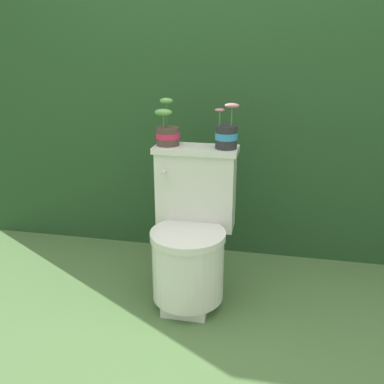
# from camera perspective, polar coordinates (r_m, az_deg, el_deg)

# --- Properties ---
(ground_plane) EXTENTS (12.00, 12.00, 0.00)m
(ground_plane) POSITION_cam_1_polar(r_m,az_deg,el_deg) (2.30, 1.33, -15.52)
(ground_plane) COLOR #4C703D
(hedge_backdrop) EXTENTS (3.33, 1.07, 1.73)m
(hedge_backdrop) POSITION_cam_1_polar(r_m,az_deg,el_deg) (3.14, 5.53, 11.07)
(hedge_backdrop) COLOR #234723
(hedge_backdrop) RESTS_ON ground
(toilet) EXTENTS (0.43, 0.49, 0.81)m
(toilet) POSITION_cam_1_polar(r_m,az_deg,el_deg) (2.23, -0.16, -6.12)
(toilet) COLOR silver
(toilet) RESTS_ON ground
(potted_plant_left) EXTENTS (0.13, 0.12, 0.24)m
(potted_plant_left) POSITION_cam_1_polar(r_m,az_deg,el_deg) (2.22, -3.31, 8.03)
(potted_plant_left) COLOR #47382D
(potted_plant_left) RESTS_ON toilet
(potted_plant_midleft) EXTENTS (0.12, 0.11, 0.23)m
(potted_plant_midleft) POSITION_cam_1_polar(r_m,az_deg,el_deg) (2.15, 4.61, 7.66)
(potted_plant_midleft) COLOR #262628
(potted_plant_midleft) RESTS_ON toilet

